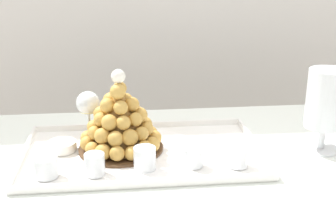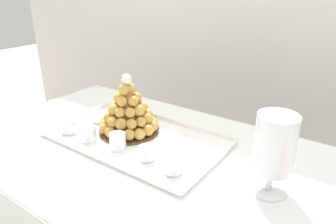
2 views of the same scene
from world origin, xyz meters
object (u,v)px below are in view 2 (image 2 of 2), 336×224
object	(u,v)px
croquembouche	(128,111)
dessert_cup_mid_right	(147,153)
dessert_cup_left	(69,127)
dessert_cup_centre	(118,142)
dessert_cup_mid_left	(89,135)
wine_glass	(125,95)
creme_brulee_ramekin	(102,117)
macaron_goblet	(275,145)
serving_tray	(137,138)
dessert_cup_right	(173,166)

from	to	relation	value
croquembouche	dessert_cup_mid_right	size ratio (longest dim) A/B	4.69
dessert_cup_left	dessert_cup_centre	bearing A→B (deg)	3.70
dessert_cup_left	dessert_cup_mid_left	xyz separation A→B (m)	(0.12, -0.00, 0.00)
croquembouche	wine_glass	xyz separation A→B (m)	(-0.09, 0.08, 0.02)
dessert_cup_mid_left	wine_glass	world-z (taller)	wine_glass
creme_brulee_ramekin	dessert_cup_centre	bearing A→B (deg)	-31.44
dessert_cup_left	macaron_goblet	distance (m)	0.77
serving_tray	dessert_cup_left	world-z (taller)	dessert_cup_left
croquembouche	dessert_cup_mid_right	distance (m)	0.23
croquembouche	dessert_cup_mid_right	bearing A→B (deg)	-33.14
dessert_cup_mid_left	dessert_cup_mid_right	xyz separation A→B (m)	(0.25, 0.02, -0.00)
croquembouche	wine_glass	bearing A→B (deg)	138.68
dessert_cup_mid_right	wine_glass	xyz separation A→B (m)	(-0.28, 0.20, 0.09)
croquembouche	dessert_cup_mid_left	bearing A→B (deg)	-114.70
dessert_cup_centre	dessert_cup_right	distance (m)	0.24
dessert_cup_left	wine_glass	size ratio (longest dim) A/B	0.38
dessert_cup_mid_left	dessert_cup_mid_right	size ratio (longest dim) A/B	1.09
dessert_cup_right	dessert_cup_left	bearing A→B (deg)	-179.14
serving_tray	dessert_cup_mid_right	xyz separation A→B (m)	(0.13, -0.10, 0.02)
dessert_cup_centre	dessert_cup_right	size ratio (longest dim) A/B	1.09
dessert_cup_mid_left	creme_brulee_ramekin	world-z (taller)	dessert_cup_mid_left
dessert_cup_left	dessert_cup_mid_left	distance (m)	0.12
dessert_cup_left	creme_brulee_ramekin	size ratio (longest dim) A/B	0.75
dessert_cup_mid_right	wine_glass	bearing A→B (deg)	143.96
dessert_cup_mid_right	dessert_cup_right	xyz separation A→B (m)	(0.11, -0.01, 0.00)
creme_brulee_ramekin	croquembouche	bearing A→B (deg)	-3.82
dessert_cup_left	creme_brulee_ramekin	bearing A→B (deg)	82.42
dessert_cup_centre	dessert_cup_right	world-z (taller)	dessert_cup_centre
macaron_goblet	wine_glass	bearing A→B (deg)	169.21
dessert_cup_left	dessert_cup_right	xyz separation A→B (m)	(0.49, 0.01, -0.00)
dessert_cup_left	wine_glass	bearing A→B (deg)	67.19
dessert_cup_right	macaron_goblet	size ratio (longest dim) A/B	0.23
dessert_cup_left	dessert_cup_centre	size ratio (longest dim) A/B	1.02
serving_tray	macaron_goblet	distance (m)	0.53
wine_glass	croquembouche	bearing A→B (deg)	-41.32
serving_tray	dessert_cup_left	size ratio (longest dim) A/B	11.00
creme_brulee_ramekin	dessert_cup_mid_left	bearing A→B (deg)	-57.40
dessert_cup_mid_right	dessert_cup_left	bearing A→B (deg)	-176.88
dessert_cup_left	macaron_goblet	world-z (taller)	macaron_goblet
croquembouche	dessert_cup_left	xyz separation A→B (m)	(-0.19, -0.14, -0.06)
serving_tray	dessert_cup_centre	size ratio (longest dim) A/B	11.19
dessert_cup_right	dessert_cup_mid_right	bearing A→B (deg)	173.46
dessert_cup_mid_left	croquembouche	bearing A→B (deg)	65.30
dessert_cup_centre	creme_brulee_ramekin	size ratio (longest dim) A/B	0.73
croquembouche	dessert_cup_mid_left	xyz separation A→B (m)	(-0.07, -0.14, -0.06)
dessert_cup_centre	macaron_goblet	bearing A→B (deg)	9.08
serving_tray	dessert_cup_mid_right	size ratio (longest dim) A/B	12.94
dessert_cup_centre	dessert_cup_mid_right	bearing A→B (deg)	2.01
dessert_cup_right	wine_glass	world-z (taller)	wine_glass
serving_tray	dessert_cup_centre	bearing A→B (deg)	-89.18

